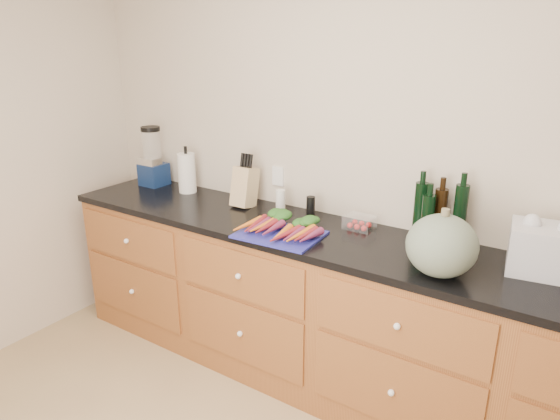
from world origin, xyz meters
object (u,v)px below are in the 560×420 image
Objects in this scene: blender_appliance at (153,160)px; cutting_board at (280,234)px; knife_block at (245,187)px; tomato_box at (359,222)px; paper_towel at (187,173)px; squash at (442,246)px; carrots at (284,227)px.

cutting_board is at bearing -13.82° from blender_appliance.
cutting_board is 1.78× the size of knife_block.
knife_block is at bearing 146.92° from cutting_board.
paper_towel is at bearing -179.55° from tomato_box.
squash is 1.98× the size of tomato_box.
carrots reaches higher than cutting_board.
tomato_box is (0.31, 0.33, 0.03)m from cutting_board.
squash is 1.85m from paper_towel.
tomato_box is at bearing 0.44° from blender_appliance.
carrots is 0.86m from squash.
blender_appliance is (-2.14, 0.32, 0.04)m from squash.
cutting_board is at bearing -90.00° from carrots.
blender_appliance is 2.67× the size of tomato_box.
knife_block is at bearing -177.77° from tomato_box.
paper_towel is at bearing 0.40° from blender_appliance.
squash is at bearing 0.17° from cutting_board.
paper_towel reaches higher than knife_block.
blender_appliance reaches higher than knife_block.
knife_block is at bearing 150.77° from carrots.
squash is at bearing -31.30° from tomato_box.
knife_block is 1.57× the size of tomato_box.
squash is 0.74× the size of blender_appliance.
cutting_board is at bearing -18.29° from paper_towel.
squash is 0.64m from tomato_box.
carrots is 1.33m from blender_appliance.
cutting_board is 1.34m from blender_appliance.
carrots is at bearing -12.03° from blender_appliance.
blender_appliance reaches higher than squash.
knife_block reaches higher than cutting_board.
paper_towel is at bearing 170.09° from squash.
tomato_box is (1.60, 0.01, -0.15)m from blender_appliance.
blender_appliance reaches higher than tomato_box.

